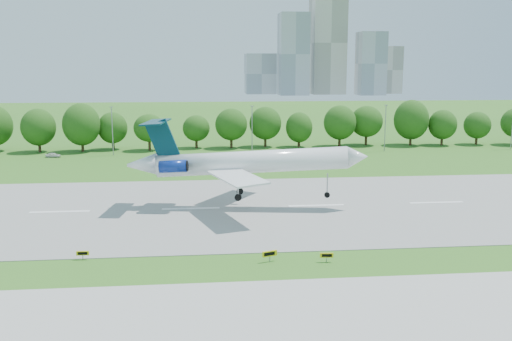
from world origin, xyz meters
name	(u,v)px	position (x,y,z in m)	size (l,w,h in m)	color
ground	(188,263)	(0.00, 0.00, 0.00)	(600.00, 600.00, 0.00)	#2A6019
runway	(191,209)	(0.00, 25.00, 0.04)	(400.00, 45.00, 0.08)	gray
taxiway	(185,336)	(0.00, -18.00, 0.04)	(400.00, 23.00, 0.08)	#ADADA8
tree_line	(193,126)	(0.00, 92.00, 6.19)	(288.40, 8.40, 10.40)	#382314
light_poles	(183,129)	(-2.50, 82.00, 6.34)	(175.90, 0.25, 12.19)	gray
skyline	(322,55)	(100.16, 390.61, 30.46)	(127.00, 52.00, 80.00)	#B2B2B7
airliner	(240,162)	(7.71, 25.26, 7.38)	(37.93, 27.37, 12.48)	white
taxi_sign_left	(83,253)	(-12.16, 2.35, 0.76)	(1.47, 0.24, 1.03)	gray
taxi_sign_centre	(327,255)	(15.72, -1.32, 0.80)	(1.55, 0.30, 1.08)	gray
taxi_sign_right	(270,254)	(9.27, -0.53, 0.94)	(1.78, 0.81, 1.28)	gray
service_vehicle_b	(53,155)	(-34.26, 80.06, 0.59)	(1.40, 3.48, 1.19)	silver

